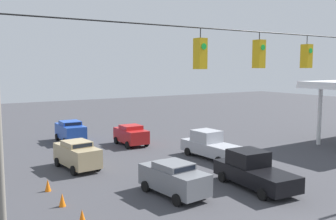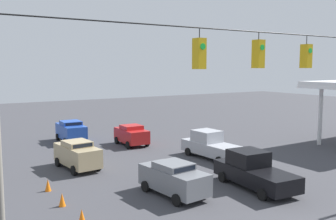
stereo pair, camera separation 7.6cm
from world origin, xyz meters
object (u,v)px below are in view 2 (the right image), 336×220
(sedan_red_oncoming_deep, at_px, (131,135))
(traffic_cone_fourth, at_px, (48,185))
(overhead_signal_span, at_px, (303,98))
(traffic_cone_second, at_px, (82,216))
(pickup_truck_black_crossing_near, at_px, (253,171))
(sedan_blue_withflow_deep, at_px, (71,131))
(sedan_tan_withflow_far, at_px, (77,154))
(traffic_cone_third, at_px, (62,200))
(sedan_grey_withflow_mid, at_px, (174,178))
(pickup_truck_silver_oncoming_far, at_px, (211,146))

(sedan_red_oncoming_deep, distance_m, traffic_cone_fourth, 13.30)
(overhead_signal_span, height_order, traffic_cone_second, overhead_signal_span)
(pickup_truck_black_crossing_near, distance_m, traffic_cone_second, 10.42)
(pickup_truck_black_crossing_near, xyz_separation_m, traffic_cone_second, (10.40, -0.37, -0.63))
(pickup_truck_black_crossing_near, relative_size, sedan_blue_withflow_deep, 1.34)
(sedan_tan_withflow_far, height_order, traffic_cone_fourth, sedan_tan_withflow_far)
(overhead_signal_span, height_order, sedan_red_oncoming_deep, overhead_signal_span)
(sedan_blue_withflow_deep, bearing_deg, traffic_cone_third, 70.60)
(sedan_grey_withflow_mid, distance_m, traffic_cone_fourth, 7.28)
(sedan_grey_withflow_mid, height_order, sedan_tan_withflow_far, sedan_tan_withflow_far)
(traffic_cone_fourth, bearing_deg, traffic_cone_third, 89.69)
(sedan_blue_withflow_deep, bearing_deg, traffic_cone_fourth, 67.00)
(overhead_signal_span, distance_m, sedan_grey_withflow_mid, 8.76)
(sedan_grey_withflow_mid, bearing_deg, traffic_cone_fourth, -37.63)
(sedan_grey_withflow_mid, xyz_separation_m, sedan_red_oncoming_deep, (-4.12, -13.33, -0.01))
(sedan_red_oncoming_deep, bearing_deg, traffic_cone_second, 55.76)
(sedan_tan_withflow_far, xyz_separation_m, traffic_cone_fourth, (3.03, 3.78, -0.68))
(overhead_signal_span, bearing_deg, sedan_tan_withflow_far, -74.38)
(pickup_truck_silver_oncoming_far, distance_m, pickup_truck_black_crossing_near, 7.38)
(overhead_signal_span, distance_m, pickup_truck_black_crossing_near, 8.17)
(sedan_grey_withflow_mid, relative_size, traffic_cone_fourth, 6.43)
(pickup_truck_black_crossing_near, bearing_deg, sedan_tan_withflow_far, -52.06)
(overhead_signal_span, relative_size, sedan_grey_withflow_mid, 5.15)
(sedan_red_oncoming_deep, relative_size, sedan_blue_withflow_deep, 0.90)
(pickup_truck_black_crossing_near, distance_m, traffic_cone_third, 10.95)
(traffic_cone_second, bearing_deg, traffic_cone_third, -87.45)
(sedan_grey_withflow_mid, distance_m, traffic_cone_second, 5.76)
(sedan_red_oncoming_deep, height_order, traffic_cone_third, sedan_red_oncoming_deep)
(sedan_grey_withflow_mid, bearing_deg, sedan_red_oncoming_deep, -107.16)
(overhead_signal_span, xyz_separation_m, traffic_cone_second, (7.21, -6.09, -5.51))
(pickup_truck_black_crossing_near, height_order, traffic_cone_fourth, pickup_truck_black_crossing_near)
(sedan_tan_withflow_far, xyz_separation_m, pickup_truck_black_crossing_near, (-7.46, 9.57, -0.05))
(traffic_cone_second, relative_size, traffic_cone_fourth, 1.00)
(sedan_grey_withflow_mid, relative_size, pickup_truck_black_crossing_near, 0.78)
(traffic_cone_second, height_order, traffic_cone_third, same)
(pickup_truck_silver_oncoming_far, distance_m, sedan_red_oncoming_deep, 8.31)
(overhead_signal_span, relative_size, traffic_cone_second, 33.14)
(sedan_grey_withflow_mid, xyz_separation_m, pickup_truck_black_crossing_near, (-4.76, 1.37, 0.01))
(overhead_signal_span, height_order, pickup_truck_silver_oncoming_far, overhead_signal_span)
(traffic_cone_second, distance_m, traffic_cone_third, 2.64)
(traffic_cone_third, relative_size, traffic_cone_fourth, 1.00)
(sedan_tan_withflow_far, bearing_deg, sedan_red_oncoming_deep, -143.08)
(sedan_tan_withflow_far, distance_m, traffic_cone_fourth, 4.89)
(pickup_truck_black_crossing_near, distance_m, sedan_blue_withflow_deep, 19.79)
(traffic_cone_fourth, bearing_deg, sedan_red_oncoming_deep, -137.90)
(traffic_cone_third, bearing_deg, overhead_signal_span, 130.01)
(sedan_grey_withflow_mid, xyz_separation_m, pickup_truck_silver_oncoming_far, (-7.17, -5.60, 0.00))
(overhead_signal_span, bearing_deg, pickup_truck_black_crossing_near, -119.11)
(traffic_cone_third, bearing_deg, sedan_red_oncoming_deep, -130.16)
(sedan_blue_withflow_deep, height_order, traffic_cone_fourth, sedan_blue_withflow_deep)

